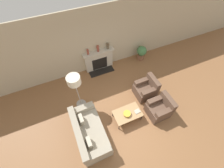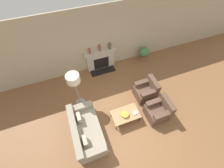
% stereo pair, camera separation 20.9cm
% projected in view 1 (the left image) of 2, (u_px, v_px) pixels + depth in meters
% --- Properties ---
extents(ground_plane, '(18.00, 18.00, 0.00)m').
position_uv_depth(ground_plane, '(128.00, 121.00, 5.59)').
color(ground_plane, brown).
extents(wall_back, '(18.00, 0.06, 2.90)m').
position_uv_depth(wall_back, '(96.00, 41.00, 6.17)').
color(wall_back, '#BCAD8E').
rests_on(wall_back, ground_plane).
extents(fireplace, '(1.41, 0.59, 1.01)m').
position_uv_depth(fireplace, '(99.00, 60.00, 6.86)').
color(fireplace, beige).
rests_on(fireplace, ground_plane).
extents(couch, '(0.92, 1.82, 0.79)m').
position_uv_depth(couch, '(89.00, 132.00, 5.02)').
color(couch, '#9E937F').
rests_on(couch, ground_plane).
extents(armchair_near, '(0.78, 0.73, 0.87)m').
position_uv_depth(armchair_near, '(160.00, 108.00, 5.53)').
color(armchair_near, brown).
rests_on(armchair_near, ground_plane).
extents(armchair_far, '(0.78, 0.73, 0.87)m').
position_uv_depth(armchair_far, '(146.00, 89.00, 6.07)').
color(armchair_far, brown).
rests_on(armchair_far, ground_plane).
extents(coffee_table, '(0.99, 0.63, 0.38)m').
position_uv_depth(coffee_table, '(127.00, 113.00, 5.38)').
color(coffee_table, tan).
rests_on(coffee_table, ground_plane).
extents(bowl, '(0.27, 0.27, 0.09)m').
position_uv_depth(bowl, '(127.00, 114.00, 5.29)').
color(bowl, gold).
rests_on(bowl, coffee_table).
extents(book, '(0.23, 0.19, 0.02)m').
position_uv_depth(book, '(137.00, 111.00, 5.39)').
color(book, '#B2A893').
rests_on(book, coffee_table).
extents(floor_lamp, '(0.46, 0.46, 1.66)m').
position_uv_depth(floor_lamp, '(74.00, 82.00, 4.91)').
color(floor_lamp, gray).
rests_on(floor_lamp, ground_plane).
extents(mantel_vase_left, '(0.09, 0.09, 0.24)m').
position_uv_depth(mantel_vase_left, '(88.00, 52.00, 6.25)').
color(mantel_vase_left, brown).
rests_on(mantel_vase_left, fireplace).
extents(mantel_vase_center_left, '(0.10, 0.10, 0.29)m').
position_uv_depth(mantel_vase_center_left, '(98.00, 49.00, 6.34)').
color(mantel_vase_center_left, brown).
rests_on(mantel_vase_center_left, fireplace).
extents(mantel_vase_center_right, '(0.12, 0.12, 0.27)m').
position_uv_depth(mantel_vase_center_right, '(108.00, 46.00, 6.46)').
color(mantel_vase_center_right, brown).
rests_on(mantel_vase_center_right, fireplace).
extents(potted_plant, '(0.47, 0.47, 0.73)m').
position_uv_depth(potted_plant, '(142.00, 52.00, 7.32)').
color(potted_plant, brown).
rests_on(potted_plant, ground_plane).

